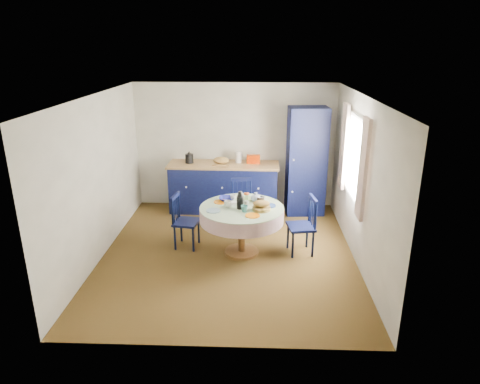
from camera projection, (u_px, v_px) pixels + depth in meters
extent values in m
plane|color=black|center=(228.00, 253.00, 6.91)|extent=(4.50, 4.50, 0.00)
plane|color=white|center=(227.00, 96.00, 6.09)|extent=(4.50, 4.50, 0.00)
cube|color=silver|center=(235.00, 146.00, 8.62)|extent=(4.00, 0.02, 2.50)
cube|color=silver|center=(98.00, 178.00, 6.57)|extent=(0.02, 4.50, 2.50)
cube|color=silver|center=(360.00, 181.00, 6.43)|extent=(0.02, 4.50, 2.50)
plane|color=white|center=(357.00, 160.00, 6.63)|extent=(0.00, 1.20, 1.20)
cube|color=beige|center=(363.00, 170.00, 5.95)|extent=(0.05, 0.34, 1.45)
cube|color=beige|center=(344.00, 146.00, 7.27)|extent=(0.05, 0.34, 1.45)
cube|color=black|center=(224.00, 188.00, 8.56)|extent=(2.13, 0.68, 0.93)
cube|color=tan|center=(223.00, 165.00, 8.40)|extent=(2.19, 0.72, 0.04)
cube|color=#932100|center=(253.00, 159.00, 8.41)|extent=(0.26, 0.15, 0.16)
cube|color=tan|center=(221.00, 164.00, 8.35)|extent=(0.35, 0.25, 0.02)
ellipsoid|color=#AC7D43|center=(221.00, 160.00, 8.32)|extent=(0.31, 0.20, 0.13)
cylinder|color=silver|center=(238.00, 157.00, 8.44)|extent=(0.12, 0.12, 0.22)
cube|color=black|center=(306.00, 162.00, 8.26)|extent=(0.77, 0.57, 2.09)
cylinder|color=white|center=(293.00, 160.00, 7.98)|extent=(0.04, 0.02, 0.04)
cylinder|color=white|center=(291.00, 191.00, 8.19)|extent=(0.04, 0.02, 0.04)
cylinder|color=brown|center=(242.00, 252.00, 6.91)|extent=(0.54, 0.54, 0.05)
cylinder|color=brown|center=(242.00, 231.00, 6.79)|extent=(0.12, 0.12, 0.72)
cylinder|color=brown|center=(242.00, 209.00, 6.67)|extent=(1.26, 1.26, 0.03)
cylinder|color=silver|center=(242.00, 214.00, 6.70)|extent=(1.32, 1.32, 0.22)
cylinder|color=white|center=(242.00, 208.00, 6.66)|extent=(1.32, 1.32, 0.01)
cylinder|color=#83A7B8|center=(213.00, 211.00, 6.51)|extent=(0.22, 0.22, 0.01)
cylinder|color=orange|center=(252.00, 216.00, 6.32)|extent=(0.22, 0.22, 0.01)
cylinder|color=navy|center=(269.00, 206.00, 6.71)|extent=(0.22, 0.22, 0.01)
cylinder|color=#84A361|center=(249.00, 199.00, 7.01)|extent=(0.22, 0.22, 0.01)
cylinder|color=orange|center=(221.00, 202.00, 6.86)|extent=(0.22, 0.22, 0.01)
cylinder|color=olive|center=(261.00, 209.00, 6.54)|extent=(0.28, 0.28, 0.05)
ellipsoid|color=#AC7D43|center=(261.00, 204.00, 6.51)|extent=(0.26, 0.16, 0.11)
cube|color=silver|center=(234.00, 203.00, 6.77)|extent=(0.10, 0.07, 0.04)
cylinder|color=black|center=(193.00, 240.00, 6.91)|extent=(0.03, 0.03, 0.41)
cylinder|color=black|center=(199.00, 231.00, 7.22)|extent=(0.03, 0.03, 0.41)
cylinder|color=black|center=(175.00, 238.00, 6.97)|extent=(0.03, 0.03, 0.41)
cylinder|color=black|center=(181.00, 230.00, 7.27)|extent=(0.03, 0.03, 0.41)
cube|color=black|center=(186.00, 222.00, 7.02)|extent=(0.44, 0.46, 0.04)
cylinder|color=black|center=(172.00, 212.00, 6.82)|extent=(0.03, 0.03, 0.46)
cylinder|color=black|center=(179.00, 205.00, 7.12)|extent=(0.03, 0.03, 0.46)
cube|color=black|center=(175.00, 196.00, 6.90)|extent=(0.09, 0.37, 0.06)
cylinder|color=black|center=(174.00, 211.00, 6.90)|extent=(0.02, 0.02, 0.39)
cylinder|color=black|center=(176.00, 210.00, 6.98)|extent=(0.02, 0.02, 0.39)
cylinder|color=black|center=(177.00, 208.00, 7.06)|extent=(0.02, 0.02, 0.39)
cylinder|color=black|center=(235.00, 222.00, 7.57)|extent=(0.04, 0.04, 0.42)
cylinder|color=black|center=(253.00, 221.00, 7.61)|extent=(0.04, 0.04, 0.42)
cylinder|color=black|center=(233.00, 215.00, 7.87)|extent=(0.04, 0.04, 0.42)
cylinder|color=black|center=(251.00, 215.00, 7.91)|extent=(0.04, 0.04, 0.42)
cube|color=black|center=(243.00, 206.00, 7.66)|extent=(0.47, 0.46, 0.04)
cylinder|color=black|center=(232.00, 191.00, 7.73)|extent=(0.04, 0.04, 0.47)
cylinder|color=black|center=(251.00, 190.00, 7.77)|extent=(0.04, 0.04, 0.47)
cube|color=black|center=(242.00, 179.00, 7.68)|extent=(0.38, 0.10, 0.06)
cylinder|color=black|center=(237.00, 192.00, 7.75)|extent=(0.02, 0.02, 0.39)
cylinder|color=black|center=(242.00, 192.00, 7.76)|extent=(0.02, 0.02, 0.39)
cylinder|color=black|center=(246.00, 192.00, 7.77)|extent=(0.02, 0.02, 0.39)
cylinder|color=black|center=(288.00, 236.00, 7.02)|extent=(0.04, 0.04, 0.43)
cylinder|color=black|center=(293.00, 245.00, 6.70)|extent=(0.04, 0.04, 0.43)
cylinder|color=black|center=(307.00, 235.00, 7.05)|extent=(0.04, 0.04, 0.43)
cylinder|color=black|center=(313.00, 244.00, 6.73)|extent=(0.04, 0.04, 0.43)
cube|color=black|center=(301.00, 227.00, 6.80)|extent=(0.46, 0.48, 0.04)
cylinder|color=black|center=(310.00, 208.00, 6.90)|extent=(0.04, 0.04, 0.48)
cylinder|color=black|center=(316.00, 216.00, 6.58)|extent=(0.04, 0.04, 0.48)
cube|color=black|center=(313.00, 199.00, 6.67)|extent=(0.10, 0.38, 0.06)
cylinder|color=black|center=(311.00, 211.00, 6.83)|extent=(0.02, 0.02, 0.40)
cylinder|color=black|center=(313.00, 213.00, 6.75)|extent=(0.02, 0.02, 0.40)
cylinder|color=black|center=(314.00, 215.00, 6.66)|extent=(0.02, 0.02, 0.40)
imported|color=silver|center=(228.00, 204.00, 6.65)|extent=(0.13, 0.13, 0.10)
imported|color=#2B6664|center=(244.00, 209.00, 6.46)|extent=(0.11, 0.11, 0.10)
imported|color=black|center=(260.00, 200.00, 6.83)|extent=(0.13, 0.13, 0.10)
imported|color=silver|center=(233.00, 197.00, 6.95)|extent=(0.10, 0.10, 0.09)
imported|color=navy|center=(227.00, 199.00, 6.92)|extent=(0.25, 0.25, 0.06)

